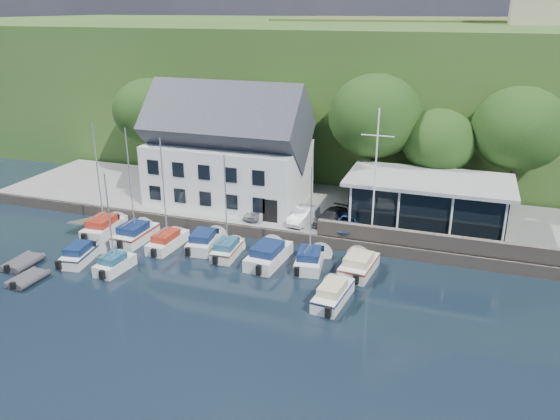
{
  "coord_description": "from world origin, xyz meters",
  "views": [
    {
      "loc": [
        13.22,
        -27.82,
        18.16
      ],
      "look_at": [
        0.58,
        9.0,
        3.57
      ],
      "focal_mm": 35.0,
      "sensor_mm": 36.0,
      "label": 1
    }
  ],
  "objects_px": {
    "boat_r1_5": "(269,253)",
    "boat_r2_4": "(333,292)",
    "car_dgrey": "(331,217)",
    "dinghy_0": "(23,261)",
    "boat_r2_1": "(109,218)",
    "boat_r1_7": "(359,263)",
    "boat_r1_4": "(226,206)",
    "boat_r1_2": "(164,197)",
    "club_pavilion": "(427,202)",
    "boat_r1_0": "(99,180)",
    "boat_r2_0": "(80,252)",
    "dinghy_1": "(27,278)",
    "harbor_building": "(228,155)",
    "boat_r1_1": "(131,186)",
    "car_white": "(303,215)",
    "car_silver": "(256,211)",
    "car_blue": "(348,222)",
    "flagpole": "(375,175)",
    "boat_r1_3": "(204,239)",
    "boat_r1_6": "(311,212)"
  },
  "relations": [
    {
      "from": "car_blue",
      "to": "boat_r1_5",
      "type": "distance_m",
      "value": 7.72
    },
    {
      "from": "boat_r1_0",
      "to": "dinghy_1",
      "type": "distance_m",
      "value": 10.14
    },
    {
      "from": "boat_r2_1",
      "to": "boat_r2_4",
      "type": "bearing_deg",
      "value": 7.98
    },
    {
      "from": "car_white",
      "to": "boat_r1_4",
      "type": "relative_size",
      "value": 0.48
    },
    {
      "from": "car_white",
      "to": "club_pavilion",
      "type": "bearing_deg",
      "value": 24.26
    },
    {
      "from": "dinghy_1",
      "to": "harbor_building",
      "type": "bearing_deg",
      "value": 69.73
    },
    {
      "from": "boat_r1_0",
      "to": "boat_r1_1",
      "type": "xyz_separation_m",
      "value": [
        3.31,
        -0.4,
        -0.05
      ]
    },
    {
      "from": "car_blue",
      "to": "boat_r1_4",
      "type": "relative_size",
      "value": 0.44
    },
    {
      "from": "boat_r1_5",
      "to": "boat_r1_7",
      "type": "distance_m",
      "value": 6.78
    },
    {
      "from": "club_pavilion",
      "to": "boat_r2_0",
      "type": "relative_size",
      "value": 2.42
    },
    {
      "from": "car_dgrey",
      "to": "car_blue",
      "type": "bearing_deg",
      "value": -10.51
    },
    {
      "from": "boat_r1_0",
      "to": "boat_r1_2",
      "type": "relative_size",
      "value": 1.12
    },
    {
      "from": "boat_r2_0",
      "to": "boat_r1_2",
      "type": "bearing_deg",
      "value": 31.64
    },
    {
      "from": "harbor_building",
      "to": "dinghy_1",
      "type": "bearing_deg",
      "value": -112.95
    },
    {
      "from": "boat_r1_2",
      "to": "boat_r1_5",
      "type": "relative_size",
      "value": 1.26
    },
    {
      "from": "harbor_building",
      "to": "car_silver",
      "type": "relative_size",
      "value": 4.42
    },
    {
      "from": "boat_r1_4",
      "to": "boat_r1_6",
      "type": "xyz_separation_m",
      "value": [
        6.52,
        0.35,
        0.19
      ]
    },
    {
      "from": "boat_r1_5",
      "to": "boat_r2_4",
      "type": "height_order",
      "value": "boat_r1_5"
    },
    {
      "from": "boat_r2_0",
      "to": "boat_r2_4",
      "type": "distance_m",
      "value": 19.55
    },
    {
      "from": "harbor_building",
      "to": "car_white",
      "type": "bearing_deg",
      "value": -21.17
    },
    {
      "from": "boat_r1_0",
      "to": "car_dgrey",
      "type": "bearing_deg",
      "value": 14.74
    },
    {
      "from": "club_pavilion",
      "to": "car_dgrey",
      "type": "distance_m",
      "value": 8.01
    },
    {
      "from": "boat_r1_5",
      "to": "club_pavilion",
      "type": "bearing_deg",
      "value": 44.1
    },
    {
      "from": "boat_r1_0",
      "to": "boat_r1_4",
      "type": "bearing_deg",
      "value": -6.84
    },
    {
      "from": "boat_r1_2",
      "to": "boat_r2_0",
      "type": "relative_size",
      "value": 1.56
    },
    {
      "from": "boat_r1_3",
      "to": "boat_r1_4",
      "type": "bearing_deg",
      "value": -26.67
    },
    {
      "from": "car_white",
      "to": "boat_r1_4",
      "type": "bearing_deg",
      "value": -114.92
    },
    {
      "from": "boat_r1_5",
      "to": "boat_r2_0",
      "type": "relative_size",
      "value": 1.23
    },
    {
      "from": "boat_r1_0",
      "to": "flagpole",
      "type": "bearing_deg",
      "value": 7.34
    },
    {
      "from": "harbor_building",
      "to": "boat_r1_1",
      "type": "xyz_separation_m",
      "value": [
        -4.42,
        -9.17,
        -0.62
      ]
    },
    {
      "from": "boat_r1_7",
      "to": "boat_r1_4",
      "type": "bearing_deg",
      "value": -171.05
    },
    {
      "from": "car_silver",
      "to": "dinghy_1",
      "type": "relative_size",
      "value": 1.12
    },
    {
      "from": "boat_r1_1",
      "to": "boat_r1_5",
      "type": "distance_m",
      "value": 12.4
    },
    {
      "from": "boat_r1_0",
      "to": "boat_r2_1",
      "type": "bearing_deg",
      "value": -52.62
    },
    {
      "from": "boat_r1_7",
      "to": "boat_r2_1",
      "type": "xyz_separation_m",
      "value": [
        -16.91,
        -5.47,
        3.39
      ]
    },
    {
      "from": "boat_r1_0",
      "to": "car_blue",
      "type": "bearing_deg",
      "value": 11.26
    },
    {
      "from": "boat_r2_1",
      "to": "flagpole",
      "type": "bearing_deg",
      "value": 35.59
    },
    {
      "from": "car_white",
      "to": "car_blue",
      "type": "distance_m",
      "value": 3.95
    },
    {
      "from": "car_dgrey",
      "to": "boat_r2_1",
      "type": "distance_m",
      "value": 17.86
    },
    {
      "from": "club_pavilion",
      "to": "car_silver",
      "type": "xyz_separation_m",
      "value": [
        -14.02,
        -2.87,
        -1.49
      ]
    },
    {
      "from": "flagpole",
      "to": "boat_r1_4",
      "type": "bearing_deg",
      "value": -154.18
    },
    {
      "from": "car_dgrey",
      "to": "boat_r1_1",
      "type": "bearing_deg",
      "value": -142.2
    },
    {
      "from": "boat_r1_7",
      "to": "car_silver",
      "type": "bearing_deg",
      "value": 157.67
    },
    {
      "from": "car_white",
      "to": "boat_r1_7",
      "type": "relative_size",
      "value": 0.68
    },
    {
      "from": "car_dgrey",
      "to": "boat_r2_1",
      "type": "xyz_separation_m",
      "value": [
        -13.24,
        -11.71,
        2.55
      ]
    },
    {
      "from": "car_dgrey",
      "to": "boat_r2_4",
      "type": "distance_m",
      "value": 11.35
    },
    {
      "from": "car_dgrey",
      "to": "dinghy_0",
      "type": "bearing_deg",
      "value": -132.6
    },
    {
      "from": "boat_r1_0",
      "to": "boat_r2_4",
      "type": "bearing_deg",
      "value": -16.8
    },
    {
      "from": "car_white",
      "to": "boat_r1_3",
      "type": "xyz_separation_m",
      "value": [
        -6.59,
        -5.37,
        -0.94
      ]
    },
    {
      "from": "boat_r1_0",
      "to": "boat_r1_7",
      "type": "relative_size",
      "value": 1.65
    }
  ]
}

